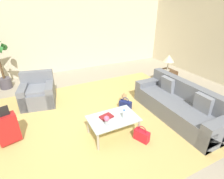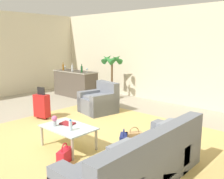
{
  "view_description": "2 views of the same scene",
  "coord_description": "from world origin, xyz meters",
  "px_view_note": "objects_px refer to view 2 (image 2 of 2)",
  "views": [
    {
      "loc": [
        -0.96,
        -3.19,
        2.58
      ],
      "look_at": [
        0.59,
        -0.06,
        0.86
      ],
      "focal_mm": 28.0,
      "sensor_mm": 36.0,
      "label": 1
    },
    {
      "loc": [
        4.04,
        -3.31,
        2.02
      ],
      "look_at": [
        0.77,
        0.34,
        1.07
      ],
      "focal_mm": 40.0,
      "sensor_mm": 36.0,
      "label": 2
    }
  ],
  "objects_px": {
    "wine_glass_leftmost": "(65,67)",
    "potted_palm": "(112,73)",
    "wine_bottle_clear": "(72,68)",
    "bar_console": "(75,83)",
    "wine_bottle_green": "(82,69)",
    "handbag_tan": "(134,138)",
    "flower_vase": "(54,120)",
    "handbag_navy": "(124,140)",
    "wine_glass_left_of_centre": "(87,69)",
    "coffee_table": "(68,129)",
    "coffee_table_book": "(68,123)",
    "armchair": "(100,102)",
    "handbag_red": "(65,156)",
    "suitcase_red": "(42,105)",
    "water_bottle": "(71,125)",
    "couch": "(142,165)",
    "wine_bottle_amber": "(63,67)"
  },
  "relations": [
    {
      "from": "handbag_red",
      "to": "handbag_tan",
      "type": "xyz_separation_m",
      "value": [
        0.38,
        1.43,
        0.0
      ]
    },
    {
      "from": "potted_palm",
      "to": "coffee_table",
      "type": "bearing_deg",
      "value": -59.26
    },
    {
      "from": "wine_glass_leftmost",
      "to": "handbag_tan",
      "type": "height_order",
      "value": "wine_glass_leftmost"
    },
    {
      "from": "handbag_navy",
      "to": "wine_bottle_green",
      "type": "bearing_deg",
      "value": 149.25
    },
    {
      "from": "wine_glass_left_of_centre",
      "to": "wine_bottle_green",
      "type": "height_order",
      "value": "wine_bottle_green"
    },
    {
      "from": "coffee_table",
      "to": "suitcase_red",
      "type": "relative_size",
      "value": 1.21
    },
    {
      "from": "bar_console",
      "to": "handbag_tan",
      "type": "bearing_deg",
      "value": -25.96
    },
    {
      "from": "coffee_table_book",
      "to": "wine_glass_leftmost",
      "type": "distance_m",
      "value": 5.07
    },
    {
      "from": "water_bottle",
      "to": "handbag_navy",
      "type": "xyz_separation_m",
      "value": [
        0.55,
        0.86,
        -0.39
      ]
    },
    {
      "from": "water_bottle",
      "to": "coffee_table_book",
      "type": "xyz_separation_m",
      "value": [
        -0.32,
        0.18,
        -0.08
      ]
    },
    {
      "from": "wine_bottle_green",
      "to": "wine_glass_left_of_centre",
      "type": "bearing_deg",
      "value": 60.89
    },
    {
      "from": "wine_glass_left_of_centre",
      "to": "handbag_tan",
      "type": "xyz_separation_m",
      "value": [
        3.71,
        -2.15,
        -0.93
      ]
    },
    {
      "from": "handbag_navy",
      "to": "handbag_red",
      "type": "height_order",
      "value": "same"
    },
    {
      "from": "coffee_table",
      "to": "coffee_table_book",
      "type": "distance_m",
      "value": 0.16
    },
    {
      "from": "wine_bottle_clear",
      "to": "potted_palm",
      "type": "xyz_separation_m",
      "value": [
        1.29,
        0.73,
        -0.16
      ]
    },
    {
      "from": "armchair",
      "to": "handbag_navy",
      "type": "height_order",
      "value": "armchair"
    },
    {
      "from": "wine_glass_leftmost",
      "to": "wine_glass_left_of_centre",
      "type": "distance_m",
      "value": 1.24
    },
    {
      "from": "flower_vase",
      "to": "handbag_tan",
      "type": "height_order",
      "value": "flower_vase"
    },
    {
      "from": "handbag_red",
      "to": "water_bottle",
      "type": "bearing_deg",
      "value": 125.92
    },
    {
      "from": "armchair",
      "to": "wine_bottle_clear",
      "type": "distance_m",
      "value": 2.47
    },
    {
      "from": "armchair",
      "to": "handbag_red",
      "type": "relative_size",
      "value": 2.89
    },
    {
      "from": "couch",
      "to": "suitcase_red",
      "type": "xyz_separation_m",
      "value": [
        -3.79,
        0.8,
        0.06
      ]
    },
    {
      "from": "coffee_table",
      "to": "handbag_red",
      "type": "relative_size",
      "value": 2.88
    },
    {
      "from": "wine_glass_left_of_centre",
      "to": "potted_palm",
      "type": "distance_m",
      "value": 0.89
    },
    {
      "from": "coffee_table",
      "to": "handbag_tan",
      "type": "height_order",
      "value": "coffee_table"
    },
    {
      "from": "wine_glass_left_of_centre",
      "to": "wine_bottle_green",
      "type": "relative_size",
      "value": 0.51
    },
    {
      "from": "wine_bottle_green",
      "to": "coffee_table_book",
      "type": "bearing_deg",
      "value": -45.37
    },
    {
      "from": "couch",
      "to": "bar_console",
      "type": "xyz_separation_m",
      "value": [
        -5.29,
        3.2,
        0.19
      ]
    },
    {
      "from": "handbag_navy",
      "to": "wine_bottle_amber",
      "type": "bearing_deg",
      "value": 155.12
    },
    {
      "from": "coffee_table",
      "to": "armchair",
      "type": "bearing_deg",
      "value": 120.7
    },
    {
      "from": "wine_bottle_green",
      "to": "bar_console",
      "type": "bearing_deg",
      "value": 166.33
    },
    {
      "from": "flower_vase",
      "to": "handbag_navy",
      "type": "height_order",
      "value": "flower_vase"
    },
    {
      "from": "coffee_table",
      "to": "wine_glass_left_of_centre",
      "type": "bearing_deg",
      "value": 132.5
    },
    {
      "from": "water_bottle",
      "to": "handbag_tan",
      "type": "bearing_deg",
      "value": 60.25
    },
    {
      "from": "wine_bottle_clear",
      "to": "water_bottle",
      "type": "bearing_deg",
      "value": -39.78
    },
    {
      "from": "wine_bottle_clear",
      "to": "bar_console",
      "type": "bearing_deg",
      "value": 94.14
    },
    {
      "from": "wine_glass_leftmost",
      "to": "potted_palm",
      "type": "height_order",
      "value": "potted_palm"
    },
    {
      "from": "wine_glass_leftmost",
      "to": "bar_console",
      "type": "bearing_deg",
      "value": -3.14
    },
    {
      "from": "coffee_table",
      "to": "wine_bottle_clear",
      "type": "relative_size",
      "value": 3.44
    },
    {
      "from": "couch",
      "to": "potted_palm",
      "type": "height_order",
      "value": "potted_palm"
    },
    {
      "from": "flower_vase",
      "to": "bar_console",
      "type": "relative_size",
      "value": 0.11
    },
    {
      "from": "wine_bottle_clear",
      "to": "handbag_tan",
      "type": "distance_m",
      "value": 4.84
    },
    {
      "from": "armchair",
      "to": "wine_bottle_amber",
      "type": "bearing_deg",
      "value": 163.63
    },
    {
      "from": "bar_console",
      "to": "wine_bottle_green",
      "type": "bearing_deg",
      "value": -13.67
    },
    {
      "from": "coffee_table_book",
      "to": "flower_vase",
      "type": "distance_m",
      "value": 0.27
    },
    {
      "from": "bar_console",
      "to": "handbag_red",
      "type": "xyz_separation_m",
      "value": [
        3.94,
        -3.54,
        -0.36
      ]
    },
    {
      "from": "water_bottle",
      "to": "coffee_table_book",
      "type": "distance_m",
      "value": 0.38
    },
    {
      "from": "armchair",
      "to": "water_bottle",
      "type": "relative_size",
      "value": 5.07
    },
    {
      "from": "bar_console",
      "to": "wine_bottle_green",
      "type": "xyz_separation_m",
      "value": [
        0.53,
        -0.13,
        0.58
      ]
    },
    {
      "from": "armchair",
      "to": "wine_glass_left_of_centre",
      "type": "relative_size",
      "value": 6.7
    }
  ]
}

